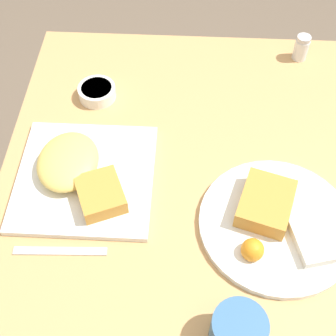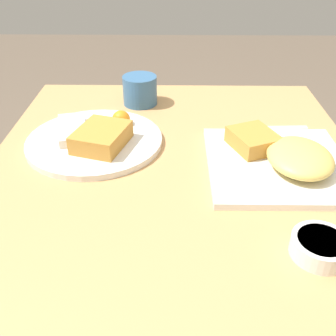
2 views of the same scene
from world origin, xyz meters
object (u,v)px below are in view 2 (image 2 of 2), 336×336
coffee_mug (140,90)px  sauce_ramekin (320,246)px  plate_oval_far (96,138)px  plate_square_near (282,159)px  butter_knife (271,128)px

coffee_mug → sauce_ramekin: bearing=-150.8°
plate_oval_far → sauce_ramekin: plate_oval_far is taller
plate_square_near → coffee_mug: size_ratio=3.12×
plate_square_near → plate_oval_far: bearing=77.1°
butter_knife → coffee_mug: coffee_mug is taller
plate_square_near → butter_knife: bearing=-4.7°
plate_square_near → coffee_mug: coffee_mug is taller
sauce_ramekin → butter_knife: (0.42, -0.01, -0.01)m
sauce_ramekin → butter_knife: size_ratio=0.50×
sauce_ramekin → coffee_mug: (0.57, 0.32, 0.02)m
plate_oval_far → butter_knife: bearing=-79.0°
sauce_ramekin → plate_square_near: bearing=0.4°
butter_knife → sauce_ramekin: bearing=85.9°
plate_square_near → sauce_ramekin: (-0.25, -0.00, -0.00)m
plate_square_near → plate_oval_far: (0.09, 0.40, -0.01)m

